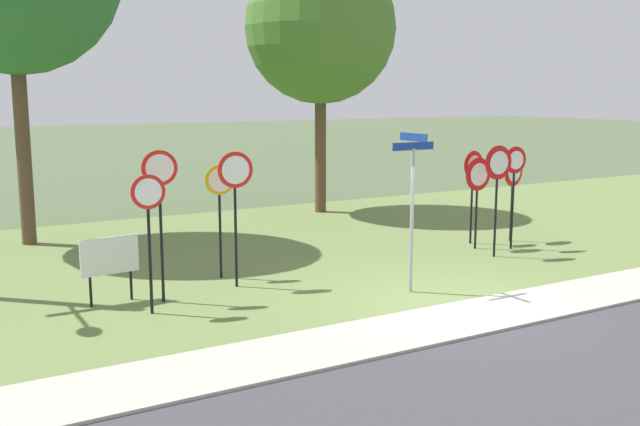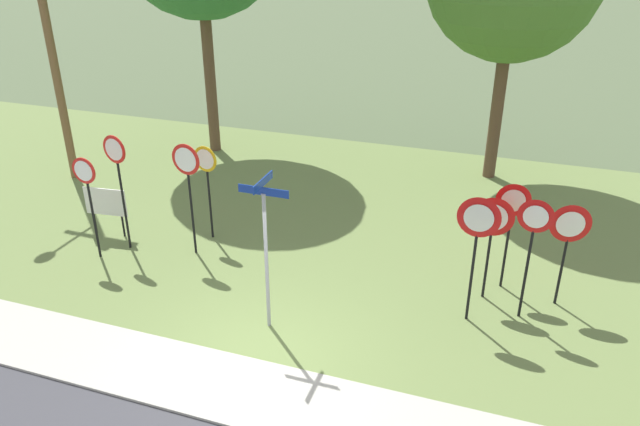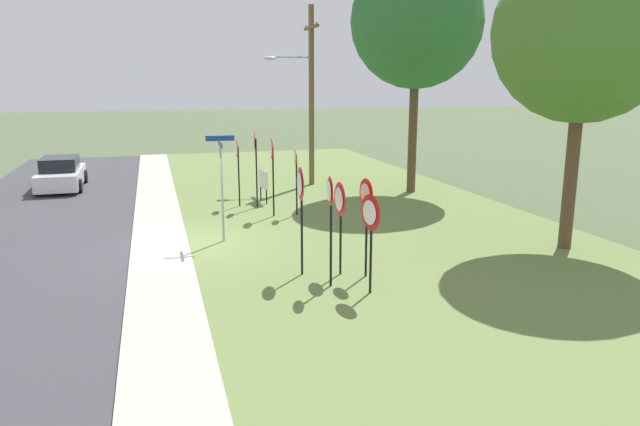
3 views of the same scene
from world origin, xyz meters
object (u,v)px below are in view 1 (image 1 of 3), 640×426
yield_sign_center (478,181)px  street_name_post (412,199)px  stop_sign_far_center (220,198)px  notice_board (110,259)px  oak_tree_right (320,28)px  yield_sign_far_right (514,178)px  stop_sign_far_left (235,189)px  stop_sign_near_left (149,216)px  yield_sign_near_right (498,174)px  yield_sign_far_left (473,175)px  yield_sign_near_left (515,173)px  stop_sign_near_right (160,194)px

yield_sign_center → street_name_post: (-3.83, -2.34, 0.14)m
stop_sign_far_center → notice_board: (-2.48, -0.69, -0.87)m
yield_sign_center → notice_board: bearing=179.6°
oak_tree_right → yield_sign_far_right: bearing=-73.9°
stop_sign_far_left → yield_sign_far_right: 8.06m
stop_sign_near_left → yield_sign_far_right: size_ratio=1.11×
stop_sign_far_left → yield_sign_near_right: bearing=0.3°
yield_sign_far_left → stop_sign_near_left: bearing=-175.6°
yield_sign_near_left → notice_board: 9.89m
yield_sign_near_right → stop_sign_near_right: bearing=179.9°
yield_sign_far_left → yield_sign_far_right: size_ratio=1.07×
yield_sign_far_left → notice_board: (-9.41, -0.71, -0.95)m
stop_sign_near_right → oak_tree_right: oak_tree_right is taller
yield_sign_far_right → yield_sign_center: yield_sign_center is taller
stop_sign_near_right → stop_sign_far_center: bearing=44.4°
yield_sign_near_left → yield_sign_far_left: bearing=117.4°
yield_sign_near_right → oak_tree_right: oak_tree_right is taller
stop_sign_far_left → yield_sign_near_right: 6.41m
stop_sign_far_center → yield_sign_near_right: 6.54m
stop_sign_near_left → stop_sign_near_right: (0.41, 0.60, 0.27)m
stop_sign_far_left → yield_sign_near_right: (6.38, -0.61, 0.01)m
street_name_post → stop_sign_far_left: bearing=143.5°
yield_sign_far_left → notice_board: size_ratio=1.92×
yield_sign_near_right → yield_sign_far_right: 2.04m
stop_sign_far_left → oak_tree_right: oak_tree_right is taller
yield_sign_far_left → yield_sign_near_left: bearing=-73.8°
stop_sign_far_left → yield_sign_near_left: size_ratio=1.06×
yield_sign_far_left → stop_sign_far_center: bearing=173.6°
yield_sign_near_left → street_name_post: (-4.58, -1.87, -0.06)m
stop_sign_far_center → street_name_post: bearing=-38.3°
notice_board → stop_sign_near_right: bearing=-32.9°
stop_sign_near_left → yield_sign_near_right: (8.41, 0.29, 0.23)m
yield_sign_near_right → yield_sign_far_left: bearing=71.2°
stop_sign_near_right → yield_sign_center: size_ratio=1.24×
yield_sign_near_left → yield_sign_far_right: (0.68, 0.71, -0.23)m
stop_sign_near_right → yield_sign_near_left: 8.98m
yield_sign_far_right → oak_tree_right: 8.07m
stop_sign_far_left → yield_sign_near_right: size_ratio=1.03×
stop_sign_far_left → street_name_post: bearing=-30.6°
stop_sign_near_right → yield_sign_near_right: bearing=7.5°
stop_sign_far_left → stop_sign_far_center: 0.87m
notice_board → oak_tree_right: size_ratio=0.15×
stop_sign_near_right → yield_sign_far_right: (9.66, 0.83, -0.37)m
stop_sign_far_left → stop_sign_near_left: bearing=-150.3°
yield_sign_center → notice_board: yield_sign_center is taller
yield_sign_near_left → street_name_post: street_name_post is taller
stop_sign_far_center → yield_sign_near_left: yield_sign_near_left is taller
stop_sign_far_left → yield_sign_near_left: (7.36, -0.17, -0.08)m
yield_sign_near_right → yield_sign_center: size_ratio=1.16×
stop_sign_near_left → yield_sign_center: (8.63, 1.19, -0.06)m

